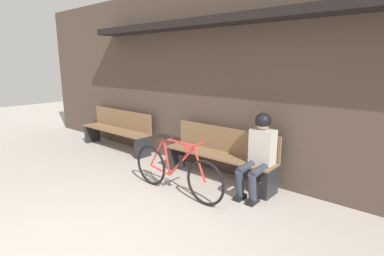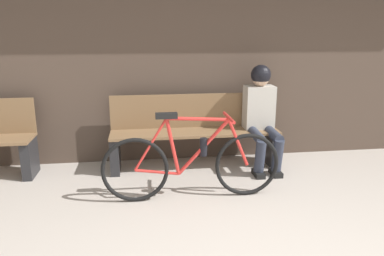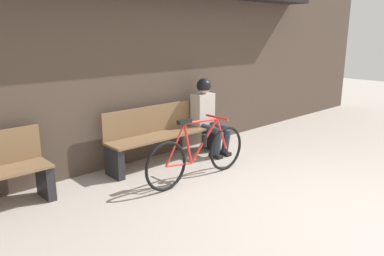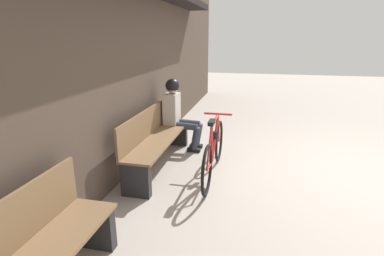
# 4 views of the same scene
# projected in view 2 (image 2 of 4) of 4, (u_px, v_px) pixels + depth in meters

# --- Properties ---
(storefront_wall) EXTENTS (12.00, 0.56, 3.20)m
(storefront_wall) POSITION_uv_depth(u_px,v_px,m) (208.00, 22.00, 4.41)
(storefront_wall) COLOR #4C3D33
(storefront_wall) RESTS_ON ground_plane
(park_bench_near) EXTENTS (1.94, 0.42, 0.85)m
(park_bench_near) POSITION_uv_depth(u_px,v_px,m) (194.00, 133.00, 4.38)
(park_bench_near) COLOR brown
(park_bench_near) RESTS_ON ground_plane
(bicycle) EXTENTS (1.70, 0.40, 0.85)m
(bicycle) POSITION_uv_depth(u_px,v_px,m) (192.00, 163.00, 3.54)
(bicycle) COLOR black
(bicycle) RESTS_ON ground_plane
(person_seated) EXTENTS (0.34, 0.62, 1.19)m
(person_seated) POSITION_uv_depth(u_px,v_px,m) (261.00, 110.00, 4.30)
(person_seated) COLOR #2D3342
(person_seated) RESTS_ON ground_plane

